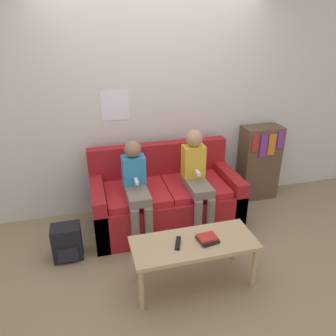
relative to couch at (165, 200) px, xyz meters
name	(u,v)px	position (x,y,z in m)	size (l,w,h in m)	color
ground_plane	(177,249)	(0.00, -0.52, -0.31)	(10.00, 10.00, 0.00)	#937A56
wall_back	(154,105)	(0.00, 0.50, 0.99)	(8.00, 0.07, 2.60)	beige
couch	(165,200)	(0.00, 0.00, 0.00)	(1.66, 0.81, 0.90)	maroon
coffee_table	(194,247)	(0.00, -1.02, 0.10)	(1.10, 0.45, 0.45)	tan
person_left	(136,187)	(-0.36, -0.20, 0.32)	(0.24, 0.56, 1.09)	#756656
person_right	(197,176)	(0.31, -0.19, 0.35)	(0.24, 0.56, 1.15)	#756656
tv_remote	(178,243)	(-0.15, -1.01, 0.16)	(0.10, 0.17, 0.02)	black
book_stack	(207,238)	(0.12, -1.03, 0.17)	(0.18, 0.18, 0.05)	black
bookshelf	(259,162)	(1.36, 0.31, 0.19)	(0.50, 0.30, 0.99)	brown
backpack	(67,243)	(-1.11, -0.37, -0.12)	(0.29, 0.23, 0.37)	black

